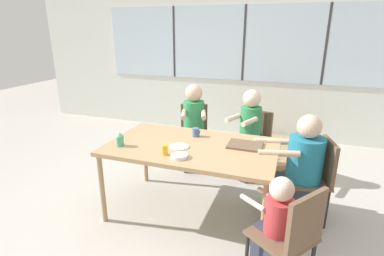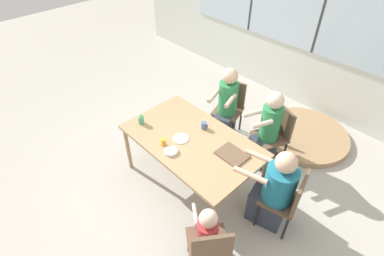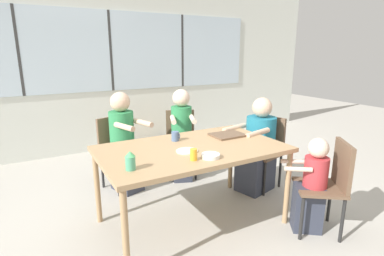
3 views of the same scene
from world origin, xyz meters
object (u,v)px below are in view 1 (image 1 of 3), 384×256
object	(u,v)px
chair_for_toddler	(293,233)
sippy_cup	(120,139)
chair_for_woman_green_shirt	(255,137)
coffee_mug	(196,132)
person_toddler	(274,232)
person_man_teal_shirt	(299,174)
chair_for_man_blue_shirt	(194,129)
bowl_white_shallow	(179,156)
person_man_blue_shirt	(194,130)
juice_glass	(165,150)
person_woman_green_shirt	(248,137)
chair_for_man_teal_shirt	(317,173)
folded_table_stack	(266,150)

from	to	relation	value
chair_for_toddler	sippy_cup	size ratio (longest dim) A/B	5.97
chair_for_woman_green_shirt	coffee_mug	world-z (taller)	coffee_mug
person_toddler	sippy_cup	size ratio (longest dim) A/B	6.18
person_man_teal_shirt	sippy_cup	xyz separation A→B (m)	(-1.71, -0.53, 0.35)
sippy_cup	chair_for_man_blue_shirt	bearing A→B (deg)	79.18
bowl_white_shallow	coffee_mug	bearing A→B (deg)	93.83
person_man_teal_shirt	person_toddler	size ratio (longest dim) A/B	1.25
person_man_blue_shirt	coffee_mug	size ratio (longest dim) A/B	12.73
coffee_mug	juice_glass	size ratio (longest dim) A/B	0.97
chair_for_man_blue_shirt	chair_for_toddler	distance (m)	2.38
coffee_mug	juice_glass	xyz separation A→B (m)	(-0.11, -0.56, 0.00)
person_man_teal_shirt	juice_glass	size ratio (longest dim) A/B	11.69
person_man_teal_shirt	sippy_cup	world-z (taller)	person_man_teal_shirt
person_man_blue_shirt	juice_glass	size ratio (longest dim) A/B	12.40
chair_for_man_blue_shirt	person_toddler	distance (m)	2.23
chair_for_toddler	sippy_cup	xyz separation A→B (m)	(-1.68, 0.47, 0.33)
chair_for_man_blue_shirt	person_woman_green_shirt	size ratio (longest dim) A/B	0.74
person_man_blue_shirt	chair_for_toddler	bearing A→B (deg)	109.29
chair_for_man_blue_shirt	chair_for_man_teal_shirt	xyz separation A→B (m)	(1.60, -0.88, 0.00)
chair_for_woman_green_shirt	juice_glass	bearing A→B (deg)	88.97
chair_for_toddler	juice_glass	world-z (taller)	juice_glass
chair_for_toddler	bowl_white_shallow	world-z (taller)	chair_for_toddler
person_man_blue_shirt	sippy_cup	world-z (taller)	person_man_blue_shirt
chair_for_man_blue_shirt	bowl_white_shallow	bearing A→B (deg)	86.02
person_man_blue_shirt	bowl_white_shallow	xyz separation A→B (m)	(0.33, -1.36, 0.24)
sippy_cup	bowl_white_shallow	distance (m)	0.67
folded_table_stack	bowl_white_shallow	bearing A→B (deg)	-104.55
chair_for_woman_green_shirt	person_toddler	distance (m)	1.85
chair_for_toddler	person_man_teal_shirt	distance (m)	1.00
chair_for_man_teal_shirt	bowl_white_shallow	distance (m)	1.40
chair_for_toddler	person_woman_green_shirt	world-z (taller)	person_woman_green_shirt
chair_for_man_teal_shirt	juice_glass	distance (m)	1.53
person_woman_green_shirt	juice_glass	world-z (taller)	person_woman_green_shirt
chair_for_man_teal_shirt	chair_for_toddler	bearing A→B (deg)	154.90
person_toddler	person_man_teal_shirt	bearing A→B (deg)	25.78
chair_for_man_teal_shirt	sippy_cup	xyz separation A→B (m)	(-1.88, -0.57, 0.33)
person_woman_green_shirt	sippy_cup	bearing A→B (deg)	71.84
chair_for_toddler	folded_table_stack	size ratio (longest dim) A/B	0.63
chair_for_woman_green_shirt	person_man_blue_shirt	size ratio (longest dim) A/B	0.73
person_woman_green_shirt	chair_for_man_blue_shirt	bearing A→B (deg)	9.70
chair_for_woman_green_shirt	bowl_white_shallow	bearing A→B (deg)	94.31
folded_table_stack	chair_for_toddler	bearing A→B (deg)	-80.59
person_man_blue_shirt	person_toddler	size ratio (longest dim) A/B	1.32
person_man_teal_shirt	chair_for_man_teal_shirt	bearing A→B (deg)	-90.00
chair_for_man_teal_shirt	coffee_mug	world-z (taller)	coffee_mug
chair_for_man_teal_shirt	juice_glass	xyz separation A→B (m)	(-1.37, -0.62, 0.31)
chair_for_man_teal_shirt	chair_for_toddler	distance (m)	1.06
chair_for_man_teal_shirt	person_man_blue_shirt	size ratio (longest dim) A/B	0.73
coffee_mug	bowl_white_shallow	bearing A→B (deg)	-86.17
person_man_teal_shirt	person_toddler	world-z (taller)	person_man_teal_shirt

